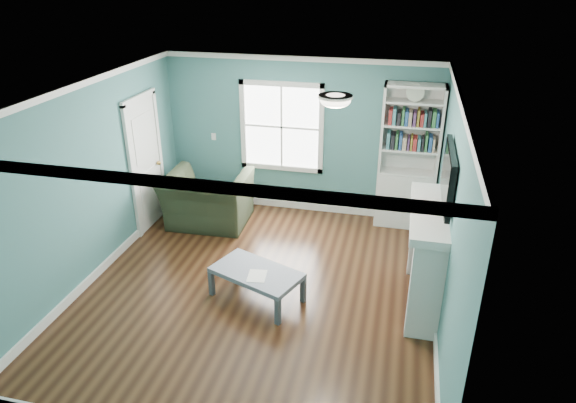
# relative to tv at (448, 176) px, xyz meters

# --- Properties ---
(floor) EXTENTS (5.00, 5.00, 0.00)m
(floor) POSITION_rel_tv_xyz_m (-2.20, -0.20, -1.72)
(floor) COLOR black
(floor) RESTS_ON ground
(room_walls) EXTENTS (5.00, 5.00, 5.00)m
(room_walls) POSITION_rel_tv_xyz_m (-2.20, -0.20, -0.14)
(room_walls) COLOR teal
(room_walls) RESTS_ON ground
(trim) EXTENTS (4.50, 5.00, 2.60)m
(trim) POSITION_rel_tv_xyz_m (-2.20, -0.20, -0.49)
(trim) COLOR white
(trim) RESTS_ON ground
(window) EXTENTS (1.40, 0.06, 1.50)m
(window) POSITION_rel_tv_xyz_m (-2.50, 2.29, -0.27)
(window) COLOR white
(window) RESTS_ON room_walls
(bookshelf) EXTENTS (0.90, 0.35, 2.31)m
(bookshelf) POSITION_rel_tv_xyz_m (-0.43, 2.10, -0.80)
(bookshelf) COLOR silver
(bookshelf) RESTS_ON ground
(fireplace) EXTENTS (0.44, 1.58, 1.30)m
(fireplace) POSITION_rel_tv_xyz_m (-0.12, 0.00, -1.09)
(fireplace) COLOR black
(fireplace) RESTS_ON ground
(tv) EXTENTS (0.06, 1.10, 0.65)m
(tv) POSITION_rel_tv_xyz_m (0.00, 0.00, 0.00)
(tv) COLOR black
(tv) RESTS_ON fireplace
(door) EXTENTS (0.12, 0.98, 2.17)m
(door) POSITION_rel_tv_xyz_m (-4.42, 1.20, -0.65)
(door) COLOR silver
(door) RESTS_ON ground
(ceiling_fixture) EXTENTS (0.38, 0.38, 0.15)m
(ceiling_fixture) POSITION_rel_tv_xyz_m (-1.30, -0.10, 0.82)
(ceiling_fixture) COLOR white
(ceiling_fixture) RESTS_ON room_walls
(light_switch) EXTENTS (0.08, 0.01, 0.12)m
(light_switch) POSITION_rel_tv_xyz_m (-3.70, 2.28, -0.52)
(light_switch) COLOR white
(light_switch) RESTS_ON room_walls
(recliner) EXTENTS (1.33, 0.89, 1.13)m
(recliner) POSITION_rel_tv_xyz_m (-3.52, 1.40, -1.16)
(recliner) COLOR #242E1D
(recliner) RESTS_ON ground
(coffee_table) EXTENTS (1.26, 0.97, 0.40)m
(coffee_table) POSITION_rel_tv_xyz_m (-2.17, -0.40, -1.37)
(coffee_table) COLOR #474D56
(coffee_table) RESTS_ON ground
(paper_sheet) EXTENTS (0.26, 0.31, 0.00)m
(paper_sheet) POSITION_rel_tv_xyz_m (-2.13, -0.51, -1.32)
(paper_sheet) COLOR white
(paper_sheet) RESTS_ON coffee_table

